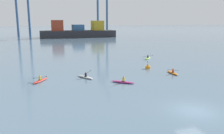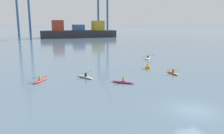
% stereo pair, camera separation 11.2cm
% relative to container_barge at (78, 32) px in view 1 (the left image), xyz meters
% --- Properties ---
extents(ground_plane, '(800.00, 800.00, 0.00)m').
position_rel_container_barge_xyz_m(ground_plane, '(-7.68, -103.39, -2.87)').
color(ground_plane, slate).
extents(container_barge, '(38.46, 11.13, 8.84)m').
position_rel_container_barge_xyz_m(container_barge, '(0.00, 0.00, 0.00)').
color(container_barge, '#28282D').
rests_on(container_barge, ground).
extents(gantry_crane_west_mid, '(6.71, 19.47, 36.00)m').
position_rel_container_barge_xyz_m(gantry_crane_west_mid, '(16.24, 8.62, 15.23)').
color(gantry_crane_west_mid, '#335684').
rests_on(gantry_crane_west_mid, ground).
extents(channel_buoy, '(0.90, 0.90, 1.00)m').
position_rel_container_barge_xyz_m(channel_buoy, '(-2.76, -84.38, -2.51)').
color(channel_buoy, orange).
rests_on(channel_buoy, ground).
extents(kayak_lime, '(2.78, 2.87, 0.95)m').
position_rel_container_barge_xyz_m(kayak_lime, '(2.29, -74.70, -2.70)').
color(kayak_lime, '#7ABC2D').
rests_on(kayak_lime, ground).
extents(kayak_white, '(2.13, 3.28, 1.02)m').
position_rel_container_barge_xyz_m(kayak_white, '(-14.83, -87.49, -2.70)').
color(kayak_white, silver).
rests_on(kayak_white, ground).
extents(kayak_magenta, '(2.98, 2.65, 1.02)m').
position_rel_container_barge_xyz_m(kayak_magenta, '(-10.51, -91.93, -2.70)').
color(kayak_magenta, '#C13384').
rests_on(kayak_magenta, ground).
extents(kayak_orange, '(2.27, 3.44, 0.95)m').
position_rel_container_barge_xyz_m(kayak_orange, '(-0.77, -89.24, -2.70)').
color(kayak_orange, orange).
rests_on(kayak_orange, ground).
extents(kayak_red, '(2.39, 3.16, 0.95)m').
position_rel_container_barge_xyz_m(kayak_red, '(-21.33, -87.51, -2.70)').
color(kayak_red, red).
rests_on(kayak_red, ground).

